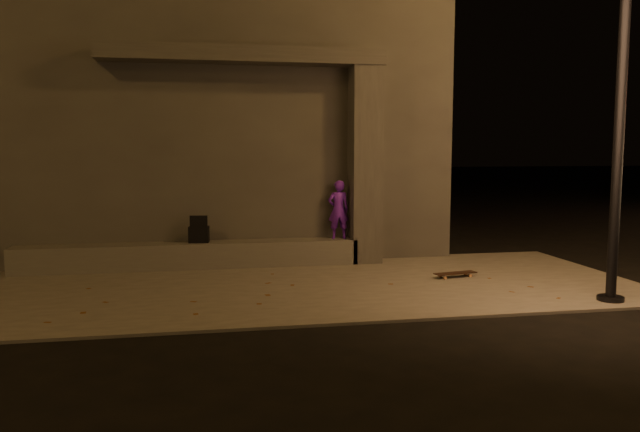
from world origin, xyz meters
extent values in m
plane|color=black|center=(0.00, 0.00, 0.00)|extent=(120.00, 120.00, 0.00)
cube|color=#605B55|center=(0.00, 2.00, 0.02)|extent=(11.00, 4.40, 0.04)
cube|color=#3D3A37|center=(-1.00, 6.50, 2.60)|extent=(9.00, 5.00, 5.20)
cube|color=#58554F|center=(-1.50, 3.75, 0.27)|extent=(6.00, 0.55, 0.45)
cube|color=#3D3A37|center=(1.70, 3.75, 1.84)|extent=(0.55, 0.55, 3.60)
cube|color=#3D3A37|center=(-0.50, 3.80, 3.78)|extent=(5.00, 0.70, 0.28)
imported|color=#5E1CB6|center=(1.20, 3.75, 1.03)|extent=(0.39, 0.26, 1.08)
cube|color=black|center=(-1.34, 3.75, 0.63)|extent=(0.38, 0.27, 0.29)
cube|color=black|center=(-1.34, 3.75, 0.88)|extent=(0.31, 0.08, 0.20)
cube|color=black|center=(2.81, 2.06, 0.11)|extent=(0.75, 0.32, 0.01)
cylinder|color=tan|center=(3.03, 2.18, 0.07)|extent=(0.06, 0.04, 0.05)
cylinder|color=tan|center=(3.06, 2.04, 0.07)|extent=(0.06, 0.04, 0.05)
cylinder|color=tan|center=(2.55, 2.09, 0.07)|extent=(0.06, 0.04, 0.05)
cylinder|color=tan|center=(2.58, 1.95, 0.07)|extent=(0.06, 0.04, 0.05)
cube|color=#99999E|center=(3.05, 2.11, 0.10)|extent=(0.07, 0.16, 0.01)
cube|color=#99999E|center=(2.57, 2.02, 0.10)|extent=(0.07, 0.16, 0.01)
cylinder|color=black|center=(4.32, 0.19, 3.30)|extent=(0.14, 0.14, 6.60)
cylinder|color=black|center=(4.32, 0.19, 0.05)|extent=(0.36, 0.36, 0.10)
camera|label=1|loc=(-1.28, -7.44, 2.17)|focal=35.00mm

